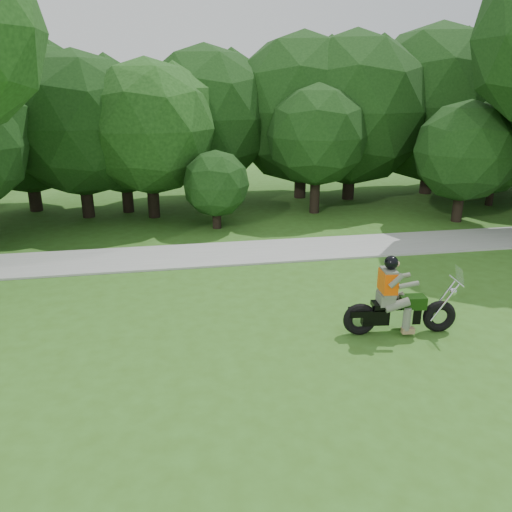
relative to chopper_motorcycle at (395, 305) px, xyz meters
name	(u,v)px	position (x,y,z in m)	size (l,w,h in m)	color
ground	(397,400)	(-0.96, -2.24, -0.64)	(100.00, 100.00, 0.00)	#355E1A
walkway	(285,250)	(-0.96, 5.76, -0.61)	(60.00, 2.20, 0.06)	gray
tree_line	(288,119)	(0.66, 12.37, 2.98)	(39.43, 11.72, 7.67)	black
chopper_motorcycle	(395,305)	(0.00, 0.00, 0.00)	(2.42, 0.71, 1.73)	black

